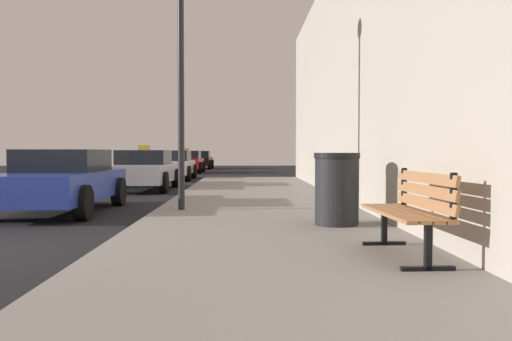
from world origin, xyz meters
TOP-DOWN VIEW (x-y plane):
  - sidewalk at (4.00, 0.00)m, footprint 4.00×32.00m
  - building_wall at (6.20, 0.00)m, footprint 0.70×32.00m
  - bench at (5.39, -1.25)m, footprint 0.55×1.60m
  - trash_bin at (5.02, 1.14)m, footprint 0.67×0.67m
  - street_lamp at (2.50, 3.25)m, footprint 0.36×0.36m
  - car_blue at (-0.05, 4.22)m, footprint 1.93×4.19m
  - car_silver at (0.45, 10.45)m, footprint 1.94×4.19m
  - car_white at (0.46, 16.74)m, footprint 1.99×4.12m
  - car_red at (0.29, 24.31)m, footprint 2.03×4.06m
  - car_black at (0.39, 31.46)m, footprint 2.03×4.34m

SIDE VIEW (x-z plane):
  - sidewalk at x=4.00m, z-range 0.00..0.15m
  - car_blue at x=-0.05m, z-range 0.01..1.28m
  - car_white at x=0.46m, z-range 0.01..1.28m
  - car_silver at x=0.45m, z-range -0.07..1.36m
  - car_red at x=0.29m, z-range -0.07..1.36m
  - car_black at x=0.39m, z-range 0.01..1.28m
  - bench at x=5.39m, z-range 0.21..1.10m
  - trash_bin at x=5.02m, z-range 0.15..1.21m
  - building_wall at x=6.20m, z-range 0.00..5.91m
  - street_lamp at x=2.50m, z-range 0.97..5.51m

